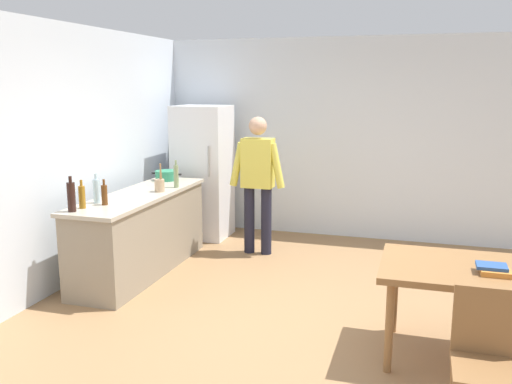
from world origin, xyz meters
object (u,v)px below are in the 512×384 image
at_px(chair, 489,355).
at_px(refrigerator, 203,172).
at_px(dining_table, 477,277).
at_px(bottle_vinegar_tall, 176,176).
at_px(person, 258,176).
at_px(bottle_oil_amber, 82,197).
at_px(cooking_pot, 167,175).
at_px(bottle_beer_brown, 104,194).
at_px(bottle_water_clear, 97,191).
at_px(book_stack, 494,270).
at_px(bottle_wine_dark, 71,197).
at_px(utensil_jar, 160,185).

bearing_deg(chair, refrigerator, 135.03).
relative_size(dining_table, bottle_vinegar_tall, 4.37).
bearing_deg(person, bottle_oil_amber, -123.31).
relative_size(person, dining_table, 1.21).
bearing_deg(cooking_pot, bottle_beer_brown, -88.31).
xyz_separation_m(dining_table, bottle_beer_brown, (-3.45, 0.49, 0.33)).
bearing_deg(refrigerator, bottle_vinegar_tall, -83.21).
distance_m(person, bottle_water_clear, 2.02).
xyz_separation_m(cooking_pot, book_stack, (3.59, -2.09, -0.18)).
distance_m(refrigerator, dining_table, 4.27).
distance_m(dining_table, cooking_pot, 4.02).
xyz_separation_m(refrigerator, bottle_wine_dark, (-0.28, -2.56, 0.15)).
bearing_deg(bottle_oil_amber, book_stack, -6.40).
distance_m(refrigerator, bottle_beer_brown, 2.22).
height_order(chair, utensil_jar, utensil_jar).
distance_m(dining_table, bottle_vinegar_tall, 3.54).
distance_m(bottle_beer_brown, bottle_wine_dark, 0.38).
height_order(person, bottle_vinegar_tall, person).
relative_size(person, utensil_jar, 5.31).
bearing_deg(utensil_jar, chair, -34.66).
relative_size(chair, cooking_pot, 2.28).
distance_m(chair, bottle_wine_dark, 3.78).
bearing_deg(bottle_beer_brown, cooking_pot, 91.69).
height_order(person, bottle_wine_dark, person).
bearing_deg(person, utensil_jar, -135.00).
height_order(cooking_pot, book_stack, cooking_pot).
height_order(refrigerator, person, refrigerator).
xyz_separation_m(person, dining_table, (2.35, -2.15, -0.31)).
xyz_separation_m(chair, bottle_water_clear, (-3.57, 1.51, 0.49)).
bearing_deg(bottle_wine_dark, bottle_oil_amber, 85.89).
xyz_separation_m(refrigerator, dining_table, (3.30, -2.70, -0.23)).
bearing_deg(dining_table, person, 137.59).
relative_size(dining_table, bottle_oil_amber, 5.00).
height_order(bottle_wine_dark, bottle_oil_amber, bottle_wine_dark).
bearing_deg(bottle_water_clear, cooking_pot, 86.80).
bearing_deg(dining_table, bottle_beer_brown, 171.94).
bearing_deg(person, bottle_vinegar_tall, -144.04).
relative_size(refrigerator, bottle_beer_brown, 6.92).
relative_size(bottle_water_clear, bottle_vinegar_tall, 0.94).
relative_size(cooking_pot, book_stack, 1.72).
distance_m(bottle_vinegar_tall, bottle_oil_amber, 1.33).
height_order(refrigerator, bottle_water_clear, refrigerator).
distance_m(dining_table, bottle_water_clear, 3.63).
relative_size(utensil_jar, bottle_water_clear, 1.07).
height_order(dining_table, utensil_jar, utensil_jar).
bearing_deg(cooking_pot, utensil_jar, -69.81).
bearing_deg(chair, person, 130.08).
distance_m(cooking_pot, bottle_vinegar_tall, 0.53).
xyz_separation_m(dining_table, bottle_wine_dark, (-3.58, 0.14, 0.37)).
height_order(cooking_pot, bottle_wine_dark, bottle_wine_dark).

